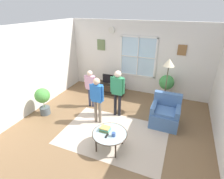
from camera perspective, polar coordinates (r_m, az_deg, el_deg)
ground_plane at (r=4.85m, az=-1.60°, el=-14.08°), size 5.85×6.22×0.02m
back_wall at (r=6.69m, az=8.34°, el=10.07°), size 5.25×0.17×2.64m
side_wall_left at (r=5.70m, az=-27.38°, el=4.63°), size 0.12×5.62×2.64m
area_rug at (r=4.80m, az=0.47°, el=-14.33°), size 2.71×1.85×0.01m
tv_stand at (r=6.79m, az=-0.87°, el=0.39°), size 1.15×0.47×0.39m
television at (r=6.63m, az=-0.90°, el=3.41°), size 0.53×0.08×0.36m
armchair at (r=5.22m, az=16.83°, el=-7.57°), size 0.76×0.74×0.87m
coffee_table at (r=4.18m, az=-0.75°, el=-14.23°), size 0.82×0.82×0.44m
book_stack at (r=4.22m, az=-2.27°, el=-12.62°), size 0.24×0.20×0.10m
cup at (r=4.06m, az=0.51°, el=-14.36°), size 0.09×0.09×0.10m
remote_near_books at (r=4.08m, az=-1.72°, el=-14.75°), size 0.04×0.14×0.02m
person_green_shirt at (r=5.10m, az=1.82°, el=0.34°), size 0.44×0.20×1.45m
person_blue_shirt at (r=4.81m, az=-4.86°, el=-2.03°), size 0.42×0.19×1.38m
person_pink_shirt at (r=5.67m, az=-7.04°, el=1.59°), size 0.38×0.17×1.27m
potted_plant_by_window at (r=6.36m, az=17.20°, el=1.69°), size 0.51×0.51×0.95m
potted_plant_corner at (r=5.72m, az=-21.49°, el=-2.75°), size 0.45×0.45×0.87m
floor_lamp at (r=5.33m, az=17.81°, el=6.57°), size 0.32×0.32×1.74m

